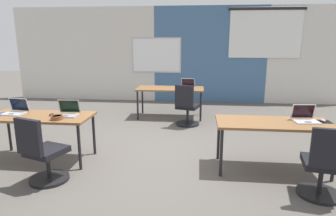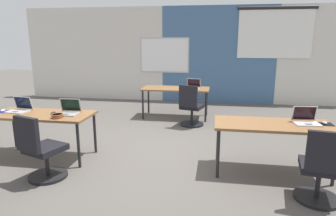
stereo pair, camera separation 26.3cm
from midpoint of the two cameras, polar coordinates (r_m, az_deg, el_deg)
The scene contains 16 objects.
ground_plane at distance 5.13m, azimuth -3.51°, elevation -8.08°, with size 24.00×24.00×0.00m.
back_wall_assembly at distance 8.95m, azimuth 1.12°, elevation 10.33°, with size 10.00×0.27×2.80m.
desk_near_left at distance 4.99m, azimuth -25.08°, elevation -1.98°, with size 1.60×0.70×0.72m.
desk_near_right at distance 4.39m, azimuth 18.18°, elevation -3.35°, with size 1.60×0.70×0.72m.
desk_far_center at distance 7.06m, azimuth -0.65°, elevation 3.43°, with size 1.60×0.70×0.72m.
laptop_far_right at distance 7.02m, azimuth 2.72°, elevation 4.25°, with size 0.37×0.35×0.23m.
chair_far_right at distance 6.41m, azimuth 2.47°, elevation -0.18°, with size 0.54×0.59×0.92m.
laptop_near_right_end at distance 4.55m, azimuth 23.62°, elevation -1.80°, with size 0.35×0.31×0.23m.
mousepad_near_right_end at distance 4.64m, azimuth 26.40°, elevation -2.39°, with size 0.22×0.19×0.00m.
mouse_near_right_end at distance 4.64m, azimuth 26.43°, elevation -2.17°, with size 0.07×0.11×0.03m.
chair_near_right_end at distance 3.90m, azimuth 26.24°, elevation -10.58°, with size 0.52×0.57×0.92m.
laptop_near_left_inner at distance 4.80m, azimuth -20.46°, elevation -0.78°, with size 0.34×0.31×0.23m.
mouse_near_left_inner at distance 4.88m, azimuth -23.13°, elevation -1.19°, with size 0.06×0.10×0.03m.
chair_near_left_inner at distance 4.26m, azimuth -24.80°, elevation -8.47°, with size 0.56×0.61×0.92m.
laptop_near_left_end at distance 5.26m, azimuth -28.77°, elevation -0.42°, with size 0.36×0.33×0.23m.
snack_bowl at distance 4.61m, azimuth -22.31°, elevation -1.67°, with size 0.18×0.18×0.06m.
Camera 1 is at (0.68, -4.73, 1.86)m, focal length 31.40 mm.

